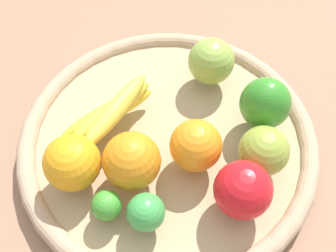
{
  "coord_description": "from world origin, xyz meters",
  "views": [
    {
      "loc": [
        0.27,
        0.21,
        0.55
      ],
      "look_at": [
        0.0,
        0.0,
        0.06
      ],
      "focal_mm": 43.06,
      "sensor_mm": 36.0,
      "label": 1
    }
  ],
  "objects_px": {
    "apple_1": "(211,61)",
    "lime_0": "(146,212)",
    "banana_bunch": "(112,111)",
    "apple_0": "(264,151)",
    "orange_0": "(196,145)",
    "bell_pepper": "(265,104)",
    "orange_1": "(72,163)",
    "orange_2": "(132,161)",
    "lime_1": "(107,205)",
    "apple_2": "(243,190)"
  },
  "relations": [
    {
      "from": "banana_bunch",
      "to": "orange_1",
      "type": "bearing_deg",
      "value": 13.94
    },
    {
      "from": "orange_0",
      "to": "apple_0",
      "type": "distance_m",
      "value": 0.09
    },
    {
      "from": "bell_pepper",
      "to": "apple_0",
      "type": "relative_size",
      "value": 1.23
    },
    {
      "from": "orange_2",
      "to": "lime_0",
      "type": "distance_m",
      "value": 0.07
    },
    {
      "from": "orange_0",
      "to": "lime_1",
      "type": "bearing_deg",
      "value": -16.53
    },
    {
      "from": "banana_bunch",
      "to": "orange_0",
      "type": "height_order",
      "value": "orange_0"
    },
    {
      "from": "apple_1",
      "to": "apple_0",
      "type": "bearing_deg",
      "value": 59.42
    },
    {
      "from": "apple_2",
      "to": "apple_0",
      "type": "bearing_deg",
      "value": -171.54
    },
    {
      "from": "orange_0",
      "to": "bell_pepper",
      "type": "xyz_separation_m",
      "value": [
        -0.12,
        0.04,
        0.01
      ]
    },
    {
      "from": "orange_2",
      "to": "lime_1",
      "type": "bearing_deg",
      "value": 9.5
    },
    {
      "from": "lime_0",
      "to": "orange_1",
      "type": "height_order",
      "value": "orange_1"
    },
    {
      "from": "orange_0",
      "to": "banana_bunch",
      "type": "bearing_deg",
      "value": -79.32
    },
    {
      "from": "orange_2",
      "to": "lime_0",
      "type": "xyz_separation_m",
      "value": [
        0.04,
        0.06,
        -0.01
      ]
    },
    {
      "from": "orange_0",
      "to": "apple_1",
      "type": "xyz_separation_m",
      "value": [
        -0.14,
        -0.08,
        0.0
      ]
    },
    {
      "from": "lime_0",
      "to": "orange_2",
      "type": "bearing_deg",
      "value": -124.07
    },
    {
      "from": "apple_1",
      "to": "lime_0",
      "type": "xyz_separation_m",
      "value": [
        0.26,
        0.08,
        -0.01
      ]
    },
    {
      "from": "apple_1",
      "to": "lime_0",
      "type": "bearing_deg",
      "value": 17.8
    },
    {
      "from": "orange_2",
      "to": "apple_0",
      "type": "bearing_deg",
      "value": 134.78
    },
    {
      "from": "orange_2",
      "to": "bell_pepper",
      "type": "distance_m",
      "value": 0.21
    },
    {
      "from": "apple_2",
      "to": "apple_0",
      "type": "height_order",
      "value": "apple_2"
    },
    {
      "from": "banana_bunch",
      "to": "lime_1",
      "type": "relative_size",
      "value": 3.92
    },
    {
      "from": "banana_bunch",
      "to": "apple_0",
      "type": "bearing_deg",
      "value": 110.13
    },
    {
      "from": "banana_bunch",
      "to": "lime_1",
      "type": "distance_m",
      "value": 0.15
    },
    {
      "from": "apple_2",
      "to": "orange_1",
      "type": "xyz_separation_m",
      "value": [
        0.11,
        -0.2,
        0.0
      ]
    },
    {
      "from": "apple_0",
      "to": "lime_0",
      "type": "bearing_deg",
      "value": -23.0
    },
    {
      "from": "banana_bunch",
      "to": "lime_0",
      "type": "height_order",
      "value": "banana_bunch"
    },
    {
      "from": "orange_0",
      "to": "apple_2",
      "type": "relative_size",
      "value": 0.96
    },
    {
      "from": "orange_0",
      "to": "orange_2",
      "type": "relative_size",
      "value": 0.92
    },
    {
      "from": "banana_bunch",
      "to": "orange_1",
      "type": "xyz_separation_m",
      "value": [
        0.1,
        0.03,
        0.01
      ]
    },
    {
      "from": "orange_2",
      "to": "bell_pepper",
      "type": "height_order",
      "value": "bell_pepper"
    },
    {
      "from": "lime_0",
      "to": "lime_1",
      "type": "distance_m",
      "value": 0.05
    },
    {
      "from": "apple_0",
      "to": "banana_bunch",
      "type": "bearing_deg",
      "value": -69.87
    },
    {
      "from": "orange_1",
      "to": "apple_0",
      "type": "distance_m",
      "value": 0.26
    },
    {
      "from": "orange_0",
      "to": "orange_2",
      "type": "distance_m",
      "value": 0.09
    },
    {
      "from": "orange_1",
      "to": "lime_0",
      "type": "bearing_deg",
      "value": 96.17
    },
    {
      "from": "lime_0",
      "to": "bell_pepper",
      "type": "relative_size",
      "value": 0.58
    },
    {
      "from": "orange_2",
      "to": "orange_1",
      "type": "height_order",
      "value": "orange_2"
    },
    {
      "from": "lime_0",
      "to": "orange_1",
      "type": "xyz_separation_m",
      "value": [
        0.01,
        -0.12,
        0.01
      ]
    },
    {
      "from": "orange_0",
      "to": "apple_0",
      "type": "relative_size",
      "value": 1.05
    },
    {
      "from": "apple_1",
      "to": "bell_pepper",
      "type": "height_order",
      "value": "bell_pepper"
    },
    {
      "from": "bell_pepper",
      "to": "orange_1",
      "type": "distance_m",
      "value": 0.29
    },
    {
      "from": "orange_0",
      "to": "bell_pepper",
      "type": "height_order",
      "value": "bell_pepper"
    },
    {
      "from": "lime_0",
      "to": "apple_1",
      "type": "bearing_deg",
      "value": -162.2
    },
    {
      "from": "orange_0",
      "to": "lime_0",
      "type": "xyz_separation_m",
      "value": [
        0.11,
        0.01,
        -0.01
      ]
    },
    {
      "from": "bell_pepper",
      "to": "lime_1",
      "type": "bearing_deg",
      "value": 53.94
    },
    {
      "from": "orange_2",
      "to": "apple_1",
      "type": "bearing_deg",
      "value": -173.52
    },
    {
      "from": "banana_bunch",
      "to": "bell_pepper",
      "type": "relative_size",
      "value": 1.84
    },
    {
      "from": "orange_2",
      "to": "orange_1",
      "type": "distance_m",
      "value": 0.08
    },
    {
      "from": "banana_bunch",
      "to": "orange_1",
      "type": "height_order",
      "value": "orange_1"
    },
    {
      "from": "apple_1",
      "to": "orange_1",
      "type": "relative_size",
      "value": 0.96
    }
  ]
}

